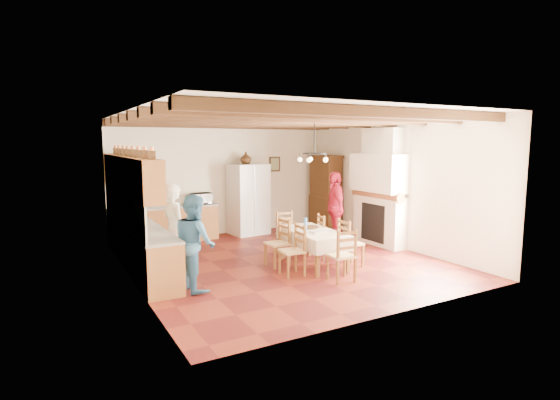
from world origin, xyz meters
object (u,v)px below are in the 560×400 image
object	(u,v)px
chair_end_far	(288,233)
person_man	(174,230)
chair_right_near	(351,242)
person_woman_blue	(195,242)
chair_left_far	(277,243)
person_woman_red	(335,208)
chair_right_far	(328,236)
dining_table	(313,235)
refrigerator	(248,199)
microwave	(202,198)
chair_end_near	(342,255)
hutch	(325,192)
chair_left_near	(292,250)

from	to	relation	value
chair_end_far	person_man	size ratio (longest dim) A/B	0.56
chair_right_near	person_woman_blue	distance (m)	3.18
chair_left_far	person_woman_red	bearing A→B (deg)	112.88
chair_end_far	chair_right_far	bearing A→B (deg)	-49.03
dining_table	chair_right_near	distance (m)	0.76
refrigerator	person_woman_red	world-z (taller)	refrigerator
person_man	microwave	distance (m)	3.22
chair_end_near	hutch	bearing A→B (deg)	-116.34
person_woman_blue	person_woman_red	bearing A→B (deg)	-73.19
dining_table	microwave	world-z (taller)	microwave
chair_left_far	chair_right_far	xyz separation A→B (m)	(1.22, -0.03, 0.00)
chair_end_far	person_woman_red	size ratio (longest dim) A/B	0.54
chair_end_near	microwave	world-z (taller)	microwave
chair_left_near	chair_left_far	distance (m)	0.67
dining_table	person_woman_blue	bearing A→B (deg)	-174.73
dining_table	chair_end_near	distance (m)	1.08
chair_right_near	person_woman_blue	bearing A→B (deg)	88.40
chair_left_near	person_woman_red	bearing A→B (deg)	131.56
chair_end_near	person_woman_red	size ratio (longest dim) A/B	0.54
dining_table	chair_right_far	bearing A→B (deg)	26.51
chair_right_near	person_man	size ratio (longest dim) A/B	0.56
chair_left_near	chair_end_near	bearing A→B (deg)	43.86
refrigerator	chair_left_near	size ratio (longest dim) A/B	1.97
chair_left_near	chair_right_far	size ratio (longest dim) A/B	1.00
chair_right_near	person_man	bearing A→B (deg)	73.04
refrigerator	chair_right_near	world-z (taller)	refrigerator
refrigerator	person_man	distance (m)	3.93
person_woman_blue	microwave	distance (m)	4.02
person_man	microwave	xyz separation A→B (m)	(1.50, 2.84, 0.18)
dining_table	chair_end_far	size ratio (longest dim) A/B	1.74
chair_left_far	dining_table	bearing A→B (deg)	60.55
person_man	person_woman_blue	xyz separation A→B (m)	(0.09, -0.91, -0.05)
chair_end_far	chair_left_near	bearing A→B (deg)	-116.03
refrigerator	chair_left_near	bearing A→B (deg)	-109.28
hutch	microwave	size ratio (longest dim) A/B	4.21
person_woman_red	hutch	bearing A→B (deg)	172.62
chair_right_near	refrigerator	bearing A→B (deg)	8.15
chair_end_near	person_woman_blue	world-z (taller)	person_woman_blue
refrigerator	person_woman_red	size ratio (longest dim) A/B	1.07
person_man	person_woman_blue	bearing A→B (deg)	173.71
hutch	chair_end_near	world-z (taller)	hutch
chair_end_near	person_man	bearing A→B (deg)	-29.83
dining_table	chair_end_near	size ratio (longest dim) A/B	1.74
chair_left_far	person_woman_blue	bearing A→B (deg)	-77.00
dining_table	microwave	distance (m)	3.72
chair_right_far	person_woman_blue	xyz separation A→B (m)	(-3.10, -0.52, 0.33)
dining_table	chair_end_near	bearing A→B (deg)	-95.31
refrigerator	chair_end_near	bearing A→B (deg)	-99.75
chair_right_near	chair_right_far	xyz separation A→B (m)	(-0.07, 0.67, 0.00)
chair_left_far	person_woman_red	xyz separation A→B (m)	(2.20, 1.08, 0.40)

